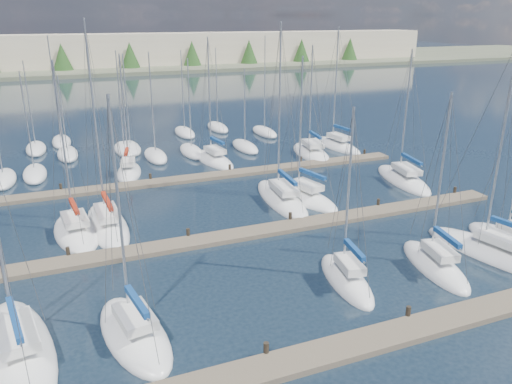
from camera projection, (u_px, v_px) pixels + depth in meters
name	position (u px, v px, depth m)	size (l,w,h in m)	color
ground	(140.00, 122.00, 74.39)	(400.00, 400.00, 0.00)	#1B2937
dock_near	(351.00, 346.00, 23.71)	(44.00, 1.93, 1.10)	#6B5E4C
dock_mid	(246.00, 234.00, 35.93)	(44.00, 1.93, 1.10)	#6B5E4C
dock_far	(194.00, 178.00, 48.15)	(44.00, 1.93, 1.10)	#6B5E4C
sailboat_b	(19.00, 349.00, 23.49)	(4.50, 10.00, 13.13)	white
sailboat_i	(108.00, 225.00, 37.34)	(3.15, 9.81, 15.60)	white
sailboat_e	(435.00, 265.00, 31.32)	(3.67, 7.46, 11.64)	white
sailboat_p	(214.00, 160.00, 54.21)	(3.63, 8.34, 13.70)	white
sailboat_l	(304.00, 197.00, 43.15)	(4.34, 8.74, 12.70)	white
sailboat_r	(336.00, 145.00, 60.17)	(3.36, 9.16, 14.57)	white
sailboat_k	(281.00, 199.00, 42.66)	(3.73, 10.50, 15.32)	white
sailboat_o	(129.00, 172.00, 49.86)	(3.66, 6.78, 12.36)	white
sailboat_q	(311.00, 153.00, 56.97)	(4.42, 9.23, 12.74)	white
sailboat_m	(403.00, 179.00, 47.72)	(4.63, 9.73, 12.91)	white
sailboat_f	(496.00, 254.00, 32.82)	(5.01, 10.70, 14.47)	white
sailboat_d	(346.00, 279.00, 29.65)	(3.08, 6.80, 11.12)	white
sailboat_c	(135.00, 334.00, 24.60)	(3.89, 7.80, 12.59)	white
sailboat_h	(76.00, 232.00, 36.12)	(3.65, 7.95, 13.02)	white
distant_boats	(127.00, 148.00, 58.58)	(36.93, 20.75, 13.30)	#9EA0A5
shoreline	(39.00, 43.00, 145.57)	(400.00, 60.00, 38.00)	#666B51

